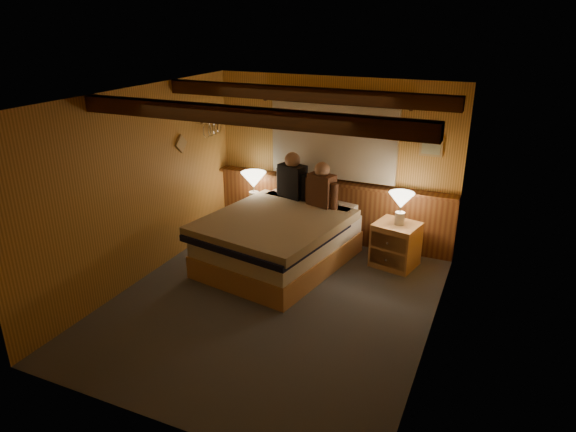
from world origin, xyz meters
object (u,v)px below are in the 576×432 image
Objects in this scene: duffel_bag at (247,243)px; person_left at (292,179)px; lamp_right at (401,202)px; nightstand_right at (395,245)px; person_right at (322,188)px; nightstand_left at (254,218)px; lamp_left at (254,182)px; bed at (278,239)px.

person_left is at bearing 42.97° from duffel_bag.
nightstand_right is at bearing -166.35° from lamp_right.
person_right is (-1.08, 0.02, 0.65)m from nightstand_right.
lamp_right is at bearing -4.50° from nightstand_left.
nightstand_left is at bearing -173.58° from person_right.
duffel_bag is (0.24, -0.69, -0.68)m from lamp_left.
person_right reaches higher than nightstand_right.
bed is 4.72× the size of nightstand_left.
nightstand_left is at bearing -166.95° from person_left.
person_left is at bearing 178.43° from person_right.
lamp_right is at bearing 32.43° from bed.
nightstand_right is at bearing 9.96° from person_left.
duffel_bag is (-0.42, -0.65, -0.83)m from person_left.
bed is 4.28× the size of duffel_bag.
person_right is at bearing 179.48° from lamp_right.
bed is at bearing -157.57° from lamp_right.
bed is at bearing -145.43° from nightstand_right.
lamp_left is 1.19m from person_right.
nightstand_right is at bearing -5.70° from lamp_left.
lamp_left is 0.67m from person_left.
nightstand_right is at bearing 32.57° from bed.
lamp_right is at bearing 15.62° from person_right.
duffel_bag is (-0.56, 0.14, -0.21)m from bed.
person_right is at bearing -10.13° from lamp_left.
bed is 4.64× the size of lamp_left.
bed reaches higher than duffel_bag.
lamp_right is 1.10m from person_right.
lamp_right is at bearing -0.99° from duffel_bag.
lamp_left is at bearing 35.80° from nightstand_left.
bed is 1.57m from nightstand_right.
duffel_bag is at bearing 176.30° from bed.
lamp_right is (0.02, 0.01, 0.61)m from nightstand_right.
person_right reaches higher than lamp_left.
nightstand_right is 0.93× the size of person_left.
person_right is (0.51, -0.16, -0.02)m from person_left.
person_right is (1.17, -0.20, 0.71)m from nightstand_left.
duffel_bag is at bearing -106.55° from person_left.
bed is 5.29× the size of lamp_right.
duffel_bag is (-2.01, -0.47, -0.15)m from nightstand_right.
nightstand_left is 0.73m from duffel_bag.
nightstand_right reaches higher than duffel_bag.
person_right is at bearing -8.93° from nightstand_left.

